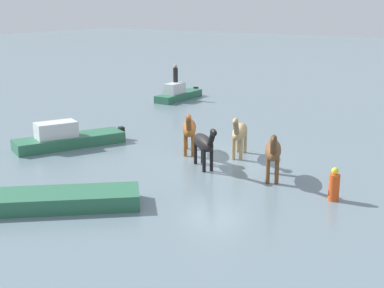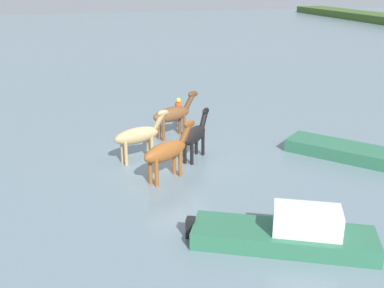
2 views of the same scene
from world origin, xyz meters
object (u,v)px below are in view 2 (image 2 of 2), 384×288
Objects in this scene: horse_gray_outer at (195,135)px; boat_launch_far at (355,155)px; horse_rear_stallion at (139,135)px; horse_dark_mare at (173,114)px; horse_chestnut_trailing at (167,151)px; buoy_channel_marker at (179,110)px; boat_tender_starboard at (287,236)px.

boat_launch_far is at bearing -66.49° from horse_gray_outer.
boat_launch_far is (2.03, 8.47, -0.88)m from horse_rear_stallion.
horse_chestnut_trailing is (4.58, -1.20, 0.00)m from horse_dark_mare.
horse_gray_outer is 6.53m from boat_launch_far.
boat_launch_far is (-0.04, 7.74, -0.91)m from horse_chestnut_trailing.
buoy_channel_marker is (-7.19, -5.70, 0.33)m from boat_launch_far.
horse_chestnut_trailing is 7.54m from buoy_channel_marker.
boat_launch_far is 9.18m from buoy_channel_marker.
boat_launch_far is (4.53, 6.54, -0.91)m from horse_dark_mare.
horse_dark_mare is (-2.85, -0.29, 0.07)m from horse_gray_outer.
boat_tender_starboard reaches higher than buoy_channel_marker.
horse_rear_stallion is 0.99× the size of horse_dark_mare.
buoy_channel_marker is at bearing 115.70° from boat_tender_starboard.
horse_gray_outer is 2.24m from horse_rear_stallion.
horse_dark_mare is at bearing 13.70° from boat_launch_far.
horse_gray_outer is 0.85× the size of horse_dark_mare.
boat_launch_far is (1.69, 6.25, -0.84)m from horse_gray_outer.
buoy_channel_marker is (-12.42, -0.24, 0.19)m from boat_tender_starboard.
horse_rear_stallion is at bearing 119.71° from horse_gray_outer.
boat_launch_far is at bearing -32.81° from horse_chestnut_trailing.
horse_dark_mare is 2.85m from buoy_channel_marker.
horse_rear_stallion is 8.75m from boat_launch_far.
buoy_channel_marker is at bearing 46.86° from horse_dark_mare.
boat_tender_starboard is at bearing -87.69° from horse_rear_stallion.
boat_tender_starboard is at bearing 92.19° from boat_launch_far.
horse_gray_outer is at bearing 16.26° from horse_chestnut_trailing.
horse_rear_stallion is at bearing -153.21° from horse_dark_mare.
horse_chestnut_trailing reaches higher than buoy_channel_marker.
horse_dark_mare is at bearing 32.20° from horse_rear_stallion.
horse_chestnut_trailing is (2.08, 0.73, 0.03)m from horse_rear_stallion.
horse_chestnut_trailing is at bearing 138.28° from boat_tender_starboard.
horse_gray_outer is 0.41× the size of boat_launch_far.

